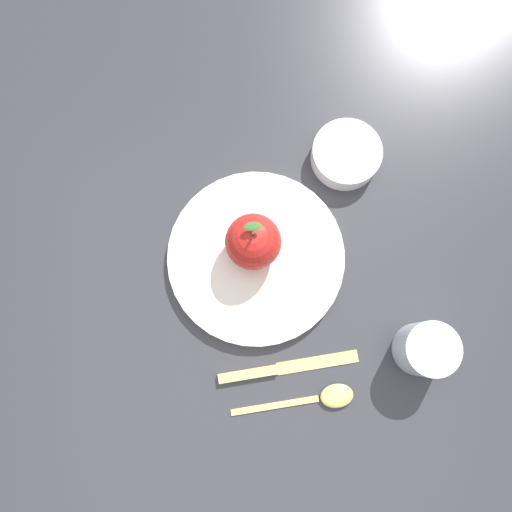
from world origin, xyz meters
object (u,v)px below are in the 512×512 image
dinner_plate (256,257)px  cup (426,349)px  side_bowl (346,154)px  spoon (323,398)px  knife (275,369)px  apple (253,242)px

dinner_plate → cup: (-0.15, -0.23, 0.03)m
side_bowl → spoon: size_ratio=0.60×
cup → spoon: bearing=112.8°
dinner_plate → knife: size_ratio=1.28×
dinner_plate → spoon: size_ratio=1.50×
dinner_plate → apple: bearing=13.1°
apple → side_bowl: bearing=-47.6°
knife → spoon: size_ratio=1.17×
side_bowl → spoon: side_bowl is taller
apple → spoon: apple is taller
cup → knife: 0.22m
knife → cup: bearing=-85.4°
cup → side_bowl: bearing=15.2°
knife → spoon: 0.08m
cup → knife: cup is taller
cup → spoon: 0.16m
dinner_plate → cup: size_ratio=3.46×
apple → knife: (-0.18, -0.02, -0.05)m
spoon → cup: bearing=-67.2°
apple → side_bowl: 0.21m
dinner_plate → spoon: dinner_plate is taller
cup → spoon: size_ratio=0.43×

